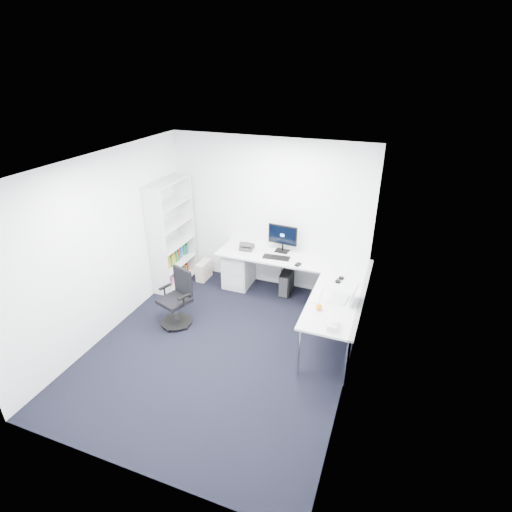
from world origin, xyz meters
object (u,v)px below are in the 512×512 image
(task_chair, at_px, (174,299))
(monitor, at_px, (282,238))
(laptop, at_px, (339,291))
(bookshelf, at_px, (171,234))
(l_desk, at_px, (286,287))

(task_chair, height_order, monitor, monitor)
(task_chair, height_order, laptop, laptop)
(bookshelf, xyz_separation_m, laptop, (3.15, -0.74, -0.10))
(task_chair, bearing_deg, l_desk, 56.34)
(l_desk, distance_m, bookshelf, 2.26)
(monitor, height_order, laptop, monitor)
(bookshelf, relative_size, laptop, 5.56)
(l_desk, relative_size, laptop, 7.38)
(task_chair, relative_size, laptop, 2.58)
(laptop, bearing_deg, task_chair, -163.66)
(bookshelf, bearing_deg, l_desk, -1.32)
(task_chair, distance_m, monitor, 2.12)
(monitor, distance_m, laptop, 1.71)
(monitor, bearing_deg, task_chair, -122.68)
(l_desk, bearing_deg, bookshelf, 178.68)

